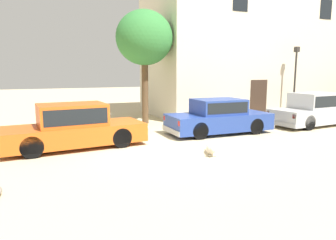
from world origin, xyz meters
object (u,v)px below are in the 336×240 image
stray_dog_spotted (211,150)px  parked_sedan_nearest (74,126)px  parked_sedan_second (219,116)px  parked_sedan_third (315,109)px  acacia_tree_left (144,39)px  street_lamp (295,73)px

stray_dog_spotted → parked_sedan_nearest: bearing=-105.1°
parked_sedan_second → parked_sedan_third: size_ratio=0.94×
parked_sedan_third → stray_dog_spotted: (-7.29, -2.63, -0.61)m
parked_sedan_nearest → acacia_tree_left: bearing=39.5°
parked_sedan_second → stray_dog_spotted: size_ratio=4.38×
stray_dog_spotted → street_lamp: street_lamp is taller
stray_dog_spotted → parked_sedan_second: bearing=163.6°
parked_sedan_third → street_lamp: (0.88, 2.20, 1.71)m
parked_sedan_nearest → parked_sedan_third: parked_sedan_third is taller
parked_sedan_nearest → parked_sedan_second: parked_sedan_nearest is taller
parked_sedan_nearest → parked_sedan_third: size_ratio=1.03×
stray_dog_spotted → street_lamp: 9.77m
parked_sedan_nearest → stray_dog_spotted: parked_sedan_nearest is taller
stray_dog_spotted → acacia_tree_left: size_ratio=0.19×
parked_sedan_nearest → stray_dog_spotted: 4.63m
parked_sedan_second → parked_sedan_nearest: bearing=-177.3°
parked_sedan_second → street_lamp: street_lamp is taller
parked_sedan_nearest → parked_sedan_third: 11.05m
parked_sedan_second → stray_dog_spotted: (-2.04, -2.78, -0.56)m
street_lamp → acacia_tree_left: acacia_tree_left is taller
parked_sedan_second → parked_sedan_third: bearing=-0.3°
parked_sedan_second → street_lamp: size_ratio=1.16×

